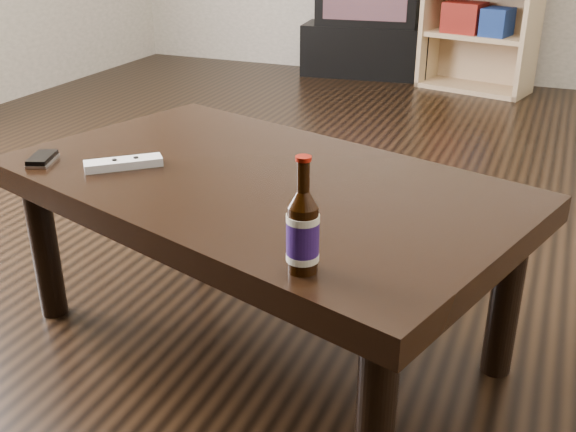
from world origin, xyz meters
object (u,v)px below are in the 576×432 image
at_px(coffee_table, 257,200).
at_px(phone, 42,159).
at_px(beer_bottle, 303,232).
at_px(remote, 123,163).
at_px(tv_stand, 368,49).

xyz_separation_m(coffee_table, phone, (-0.59, -0.13, 0.08)).
bearing_deg(coffee_table, beer_bottle, -55.43).
bearing_deg(beer_bottle, phone, 161.28).
relative_size(phone, remote, 0.65).
bearing_deg(phone, coffee_table, -8.79).
bearing_deg(beer_bottle, coffee_table, 124.57).
relative_size(coffee_table, remote, 7.97).
distance_m(phone, remote, 0.24).
xyz_separation_m(phone, remote, (0.23, 0.05, 0.00)).
height_order(coffee_table, remote, remote).
height_order(tv_stand, remote, remote).
xyz_separation_m(tv_stand, beer_bottle, (1.01, -3.96, 0.40)).
bearing_deg(phone, beer_bottle, -39.45).
relative_size(beer_bottle, phone, 1.84).
relative_size(coffee_table, beer_bottle, 6.61).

